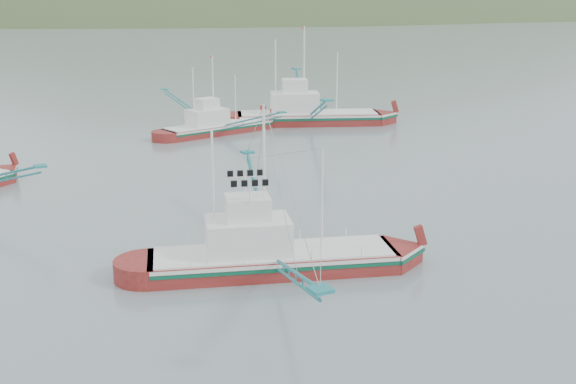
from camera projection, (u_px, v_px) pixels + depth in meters
name	position (u px, v px, depth m)	size (l,w,h in m)	color
ground	(343.00, 280.00, 36.84)	(1200.00, 1200.00, 0.00)	slate
main_boat	(271.00, 237.00, 37.51)	(13.40, 22.81, 9.51)	maroon
bg_boat_far	(216.00, 119.00, 74.86)	(12.27, 21.29, 8.71)	maroon
bg_boat_right	(308.00, 103.00, 80.10)	(16.14, 27.25, 11.56)	maroon
headland_right	(306.00, 14.00, 511.47)	(684.00, 432.00, 306.00)	#394C27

